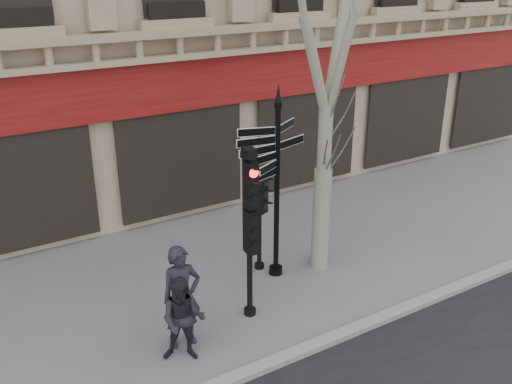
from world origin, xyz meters
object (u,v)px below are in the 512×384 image
Objects in this scene: pedestrian_b at (183,320)px; pedestrian_a at (182,297)px; fingerpost at (278,151)px; traffic_signal_main at (249,214)px; traffic_signal_secondary at (259,204)px.

pedestrian_a is at bearing 98.76° from pedestrian_b.
pedestrian_b is at bearing -107.63° from pedestrian_a.
pedestrian_a is (-2.76, -1.18, -1.87)m from fingerpost.
pedestrian_b is (-1.64, -0.55, -1.37)m from traffic_signal_main.
fingerpost is at bearing -90.08° from traffic_signal_secondary.
traffic_signal_secondary is at bearing 67.00° from pedestrian_b.
fingerpost reaches higher than traffic_signal_secondary.
traffic_signal_main is 1.90m from pedestrian_a.
fingerpost reaches higher than pedestrian_a.
traffic_signal_secondary is 3.48m from pedestrian_b.
traffic_signal_main reaches higher than pedestrian_b.
traffic_signal_secondary is (-0.18, 0.40, -1.26)m from fingerpost.
traffic_signal_main reaches higher than pedestrian_a.
fingerpost is 1.24× the size of traffic_signal_main.
traffic_signal_secondary is at bearing 36.26° from pedestrian_a.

